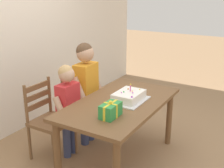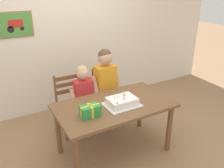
{
  "view_description": "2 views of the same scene",
  "coord_description": "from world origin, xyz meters",
  "px_view_note": "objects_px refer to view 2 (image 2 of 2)",
  "views": [
    {
      "loc": [
        -2.59,
        -1.42,
        1.93
      ],
      "look_at": [
        0.01,
        0.11,
        0.93
      ],
      "focal_mm": 46.53,
      "sensor_mm": 36.0,
      "label": 1
    },
    {
      "loc": [
        -1.36,
        -2.35,
        2.23
      ],
      "look_at": [
        0.04,
        0.13,
        0.97
      ],
      "focal_mm": 38.32,
      "sensor_mm": 36.0,
      "label": 2
    }
  ],
  "objects_px": {
    "chair_right": "(108,95)",
    "child_older": "(106,82)",
    "gift_box_red_large": "(90,111)",
    "chair_left": "(72,104)",
    "child_younger": "(84,94)",
    "dining_table": "(114,111)",
    "birthday_cake": "(122,102)"
  },
  "relations": [
    {
      "from": "dining_table",
      "to": "birthday_cake",
      "type": "height_order",
      "value": "birthday_cake"
    },
    {
      "from": "dining_table",
      "to": "child_younger",
      "type": "distance_m",
      "value": 0.61
    },
    {
      "from": "dining_table",
      "to": "gift_box_red_large",
      "type": "xyz_separation_m",
      "value": [
        -0.39,
        -0.11,
        0.17
      ]
    },
    {
      "from": "dining_table",
      "to": "chair_left",
      "type": "height_order",
      "value": "chair_left"
    },
    {
      "from": "gift_box_red_large",
      "to": "child_older",
      "type": "bearing_deg",
      "value": 50.51
    },
    {
      "from": "dining_table",
      "to": "chair_left",
      "type": "relative_size",
      "value": 1.64
    },
    {
      "from": "gift_box_red_large",
      "to": "child_younger",
      "type": "relative_size",
      "value": 0.21
    },
    {
      "from": "birthday_cake",
      "to": "dining_table",
      "type": "bearing_deg",
      "value": 137.39
    },
    {
      "from": "birthday_cake",
      "to": "chair_right",
      "type": "bearing_deg",
      "value": 73.9
    },
    {
      "from": "dining_table",
      "to": "chair_right",
      "type": "relative_size",
      "value": 1.64
    },
    {
      "from": "dining_table",
      "to": "child_older",
      "type": "relative_size",
      "value": 1.15
    },
    {
      "from": "chair_left",
      "to": "child_older",
      "type": "bearing_deg",
      "value": -21.24
    },
    {
      "from": "gift_box_red_large",
      "to": "child_older",
      "type": "distance_m",
      "value": 0.9
    },
    {
      "from": "dining_table",
      "to": "child_younger",
      "type": "xyz_separation_m",
      "value": [
        -0.18,
        0.58,
        0.04
      ]
    },
    {
      "from": "gift_box_red_large",
      "to": "child_younger",
      "type": "xyz_separation_m",
      "value": [
        0.21,
        0.69,
        -0.13
      ]
    },
    {
      "from": "dining_table",
      "to": "chair_right",
      "type": "distance_m",
      "value": 0.85
    },
    {
      "from": "gift_box_red_large",
      "to": "dining_table",
      "type": "bearing_deg",
      "value": 15.7
    },
    {
      "from": "chair_left",
      "to": "child_younger",
      "type": "bearing_deg",
      "value": -55.62
    },
    {
      "from": "birthday_cake",
      "to": "chair_left",
      "type": "relative_size",
      "value": 0.48
    },
    {
      "from": "gift_box_red_large",
      "to": "chair_left",
      "type": "xyz_separation_m",
      "value": [
        0.08,
        0.88,
        -0.35
      ]
    },
    {
      "from": "child_younger",
      "to": "dining_table",
      "type": "bearing_deg",
      "value": -72.6
    },
    {
      "from": "chair_left",
      "to": "child_younger",
      "type": "relative_size",
      "value": 0.82
    },
    {
      "from": "gift_box_red_large",
      "to": "child_younger",
      "type": "distance_m",
      "value": 0.73
    },
    {
      "from": "gift_box_red_large",
      "to": "chair_left",
      "type": "distance_m",
      "value": 0.95
    },
    {
      "from": "chair_left",
      "to": "dining_table",
      "type": "bearing_deg",
      "value": -67.94
    },
    {
      "from": "birthday_cake",
      "to": "gift_box_red_large",
      "type": "bearing_deg",
      "value": -174.75
    },
    {
      "from": "birthday_cake",
      "to": "child_younger",
      "type": "relative_size",
      "value": 0.39
    },
    {
      "from": "chair_right",
      "to": "child_older",
      "type": "bearing_deg",
      "value": -125.21
    },
    {
      "from": "gift_box_red_large",
      "to": "child_younger",
      "type": "bearing_deg",
      "value": 73.34
    },
    {
      "from": "child_younger",
      "to": "child_older",
      "type": "bearing_deg",
      "value": -0.07
    },
    {
      "from": "gift_box_red_large",
      "to": "chair_right",
      "type": "distance_m",
      "value": 1.18
    },
    {
      "from": "chair_left",
      "to": "child_younger",
      "type": "xyz_separation_m",
      "value": [
        0.13,
        -0.19,
        0.21
      ]
    }
  ]
}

